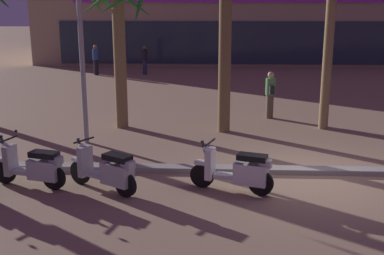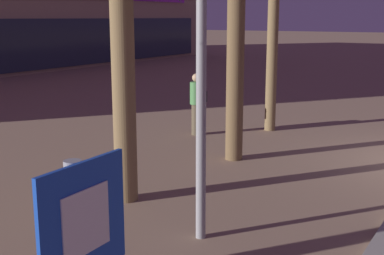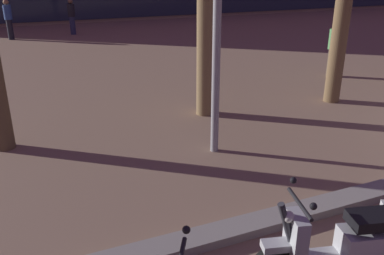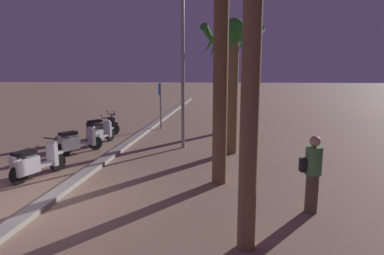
# 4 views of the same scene
# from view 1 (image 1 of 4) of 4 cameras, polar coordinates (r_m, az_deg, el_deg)

# --- Properties ---
(ground_plane) EXTENTS (200.00, 200.00, 0.00)m
(ground_plane) POSITION_cam_1_polar(r_m,az_deg,el_deg) (11.18, 14.17, -5.80)
(ground_plane) COLOR #93755B
(curb_strip) EXTENTS (60.00, 0.36, 0.12)m
(curb_strip) POSITION_cam_1_polar(r_m,az_deg,el_deg) (11.41, 13.92, -5.06)
(curb_strip) COLOR gray
(curb_strip) RESTS_ON ground
(scooter_silver_lead_nearest) EXTENTS (1.73, 0.73, 1.17)m
(scooter_silver_lead_nearest) POSITION_cam_1_polar(r_m,az_deg,el_deg) (10.66, -18.62, -4.56)
(scooter_silver_lead_nearest) COLOR black
(scooter_silver_lead_nearest) RESTS_ON ground
(scooter_silver_last_in_row) EXTENTS (1.62, 1.07, 1.04)m
(scooter_silver_last_in_row) POSITION_cam_1_polar(r_m,az_deg,el_deg) (10.01, -10.25, -5.16)
(scooter_silver_last_in_row) COLOR black
(scooter_silver_last_in_row) RESTS_ON ground
(scooter_white_far_back) EXTENTS (1.74, 0.82, 1.04)m
(scooter_white_far_back) POSITION_cam_1_polar(r_m,az_deg,el_deg) (9.87, 5.57, -5.28)
(scooter_white_far_back) COLOR black
(scooter_white_far_back) RESTS_ON ground
(palm_tree_mid_walkway) EXTENTS (2.34, 2.38, 4.79)m
(palm_tree_mid_walkway) POSITION_cam_1_polar(r_m,az_deg,el_deg) (15.08, -8.95, 13.19)
(palm_tree_mid_walkway) COLOR olive
(palm_tree_mid_walkway) RESTS_ON ground
(pedestrian_strolling_near_curb) EXTENTS (0.34, 0.46, 1.64)m
(pedestrian_strolling_near_curb) POSITION_cam_1_polar(r_m,az_deg,el_deg) (16.72, 9.44, 4.05)
(pedestrian_strolling_near_curb) COLOR brown
(pedestrian_strolling_near_curb) RESTS_ON ground
(pedestrian_window_shopping) EXTENTS (0.34, 0.34, 1.76)m
(pedestrian_window_shopping) POSITION_cam_1_polar(r_m,az_deg,el_deg) (28.33, -11.57, 8.12)
(pedestrian_window_shopping) COLOR black
(pedestrian_window_shopping) RESTS_ON ground
(pedestrian_by_palm_tree) EXTENTS (0.34, 0.34, 1.68)m
(pedestrian_by_palm_tree) POSITION_cam_1_polar(r_m,az_deg,el_deg) (28.19, -5.75, 8.20)
(pedestrian_by_palm_tree) COLOR #2D3351
(pedestrian_by_palm_tree) RESTS_ON ground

